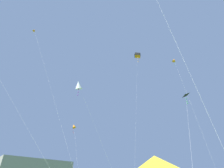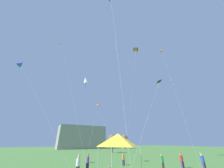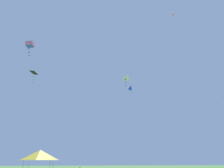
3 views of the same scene
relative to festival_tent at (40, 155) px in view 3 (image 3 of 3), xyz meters
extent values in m
pyramid|color=yellow|center=(0.00, 0.00, 0.01)|extent=(3.07, 3.07, 1.10)
cylinder|color=silver|center=(2.06, 9.11, 3.65)|extent=(6.14, 2.38, 13.93)
cone|color=white|center=(-1.00, 10.29, 10.62)|extent=(1.42, 1.29, 1.39)
sphere|color=purple|center=(-0.94, 10.28, 10.00)|extent=(0.15, 0.15, 0.15)
sphere|color=purple|center=(-0.93, 10.31, 9.58)|extent=(0.15, 0.15, 0.15)
sphere|color=purple|center=(-0.94, 10.33, 9.15)|extent=(0.15, 0.15, 0.15)
cylinder|color=silver|center=(13.22, 2.16, 7.66)|extent=(1.42, 2.91, 21.94)
cylinder|color=silver|center=(4.14, 18.44, 4.25)|extent=(9.69, 21.85, 15.11)
cylinder|color=silver|center=(-2.61, -4.58, 6.10)|extent=(0.25, 2.18, 18.82)
cube|color=pink|center=(-2.73, -3.49, 15.51)|extent=(1.38, 1.19, 1.01)
cube|color=blue|center=(-2.73, -3.49, 15.17)|extent=(1.21, 1.02, 0.40)
sphere|color=blue|center=(-2.66, -3.57, 14.74)|extent=(0.19, 0.19, 0.19)
sphere|color=blue|center=(-2.72, -3.48, 14.21)|extent=(0.19, 0.19, 0.19)
sphere|color=blue|center=(-2.73, -3.45, 13.67)|extent=(0.19, 0.19, 0.19)
cylinder|color=silver|center=(2.41, -1.65, 2.06)|extent=(8.32, 2.83, 10.73)
pyramid|color=black|center=(6.56, -0.23, 7.46)|extent=(0.65, 0.81, 0.41)
sphere|color=green|center=(6.59, -0.18, 7.00)|extent=(0.10, 0.10, 0.10)
sphere|color=green|center=(6.62, -0.18, 6.71)|extent=(0.10, 0.10, 0.10)
sphere|color=green|center=(6.52, -0.24, 6.41)|extent=(0.10, 0.10, 0.10)
cylinder|color=silver|center=(-7.46, 9.16, 4.73)|extent=(9.77, 8.81, 16.09)
cone|color=blue|center=(-12.34, 13.56, 12.77)|extent=(1.39, 1.30, 1.35)
sphere|color=#2DBCD1|center=(-12.37, 13.55, 12.23)|extent=(0.13, 0.13, 0.13)
sphere|color=#2DBCD1|center=(-12.33, 13.52, 11.86)|extent=(0.13, 0.13, 0.13)
sphere|color=#2DBCD1|center=(-12.27, 13.59, 11.48)|extent=(0.13, 0.13, 0.13)
sphere|color=#2DBCD1|center=(-12.27, 13.64, 11.11)|extent=(0.13, 0.13, 0.13)
cylinder|color=silver|center=(-3.57, 14.20, 11.57)|extent=(6.37, 13.77, 29.75)
cone|color=orange|center=(-6.76, 21.08, 26.44)|extent=(0.76, 0.64, 0.68)
sphere|color=yellow|center=(-6.83, 21.14, 26.13)|extent=(0.07, 0.07, 0.07)
sphere|color=yellow|center=(-6.78, 21.13, 25.92)|extent=(0.07, 0.07, 0.07)
sphere|color=yellow|center=(-6.70, 21.12, 25.71)|extent=(0.07, 0.07, 0.07)
cylinder|color=silver|center=(9.05, 9.18, 10.15)|extent=(6.83, 2.97, 26.92)
camera|label=1|loc=(-10.52, -7.94, -1.52)|focal=28.00mm
camera|label=2|loc=(-6.34, -10.96, -0.19)|focal=20.00mm
camera|label=3|loc=(26.89, 4.60, -0.58)|focal=35.00mm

